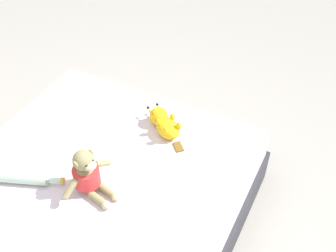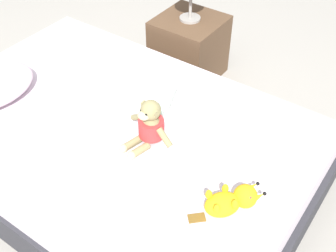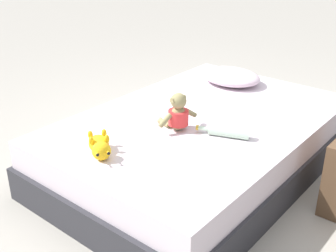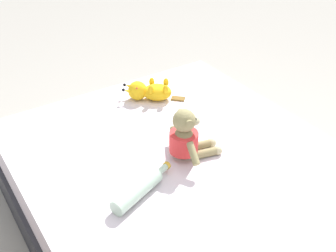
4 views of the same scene
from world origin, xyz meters
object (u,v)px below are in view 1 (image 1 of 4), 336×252
bed (64,251)px  glass_bottle (25,178)px  plush_yellow_creature (164,123)px  plush_monkey (88,175)px

bed → glass_bottle: bearing=-25.8°
bed → glass_bottle: glass_bottle is taller
bed → glass_bottle: size_ratio=6.54×
glass_bottle → bed: bearing=154.2°
bed → plush_yellow_creature: plush_yellow_creature is taller
bed → plush_monkey: (-0.01, -0.24, 0.29)m
glass_bottle → plush_yellow_creature: bearing=-124.0°
plush_yellow_creature → glass_bottle: bearing=56.0°
plush_yellow_creature → plush_monkey: bearing=76.7°
bed → plush_yellow_creature: (-0.13, -0.75, 0.24)m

